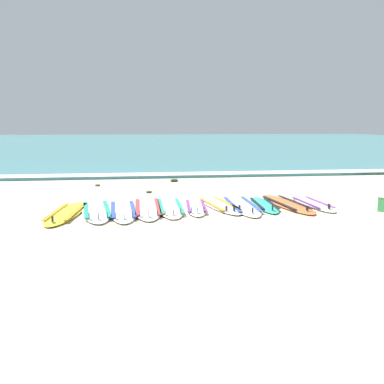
% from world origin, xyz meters
% --- Properties ---
extents(ground_plane, '(80.00, 80.00, 0.00)m').
position_xyz_m(ground_plane, '(0.00, 0.00, 0.00)').
color(ground_plane, beige).
extents(sea, '(80.00, 60.00, 0.10)m').
position_xyz_m(sea, '(0.00, 35.26, 0.05)').
color(sea, teal).
rests_on(sea, ground).
extents(wave_foam_strip, '(80.00, 0.93, 0.11)m').
position_xyz_m(wave_foam_strip, '(0.00, 5.72, 0.06)').
color(wave_foam_strip, white).
rests_on(wave_foam_strip, ground).
extents(surfboard_0, '(0.80, 2.41, 0.18)m').
position_xyz_m(surfboard_0, '(-3.13, -0.15, 0.04)').
color(surfboard_0, yellow).
rests_on(surfboard_0, ground).
extents(surfboard_1, '(0.99, 2.56, 0.18)m').
position_xyz_m(surfboard_1, '(-2.52, 0.01, 0.04)').
color(surfboard_1, white).
rests_on(surfboard_1, ground).
extents(surfboard_2, '(0.77, 2.44, 0.18)m').
position_xyz_m(surfboard_2, '(-1.95, -0.06, 0.04)').
color(surfboard_2, white).
rests_on(surfboard_2, ground).
extents(surfboard_3, '(0.66, 2.54, 0.18)m').
position_xyz_m(surfboard_3, '(-1.40, 0.14, 0.04)').
color(surfboard_3, white).
rests_on(surfboard_3, ground).
extents(surfboard_4, '(0.59, 2.35, 0.18)m').
position_xyz_m(surfboard_4, '(-0.90, 0.15, 0.04)').
color(surfboard_4, white).
rests_on(surfboard_4, ground).
extents(surfboard_5, '(0.63, 1.95, 0.18)m').
position_xyz_m(surfboard_5, '(-0.31, 0.10, 0.04)').
color(surfboard_5, white).
rests_on(surfboard_5, ground).
extents(surfboard_6, '(0.97, 2.29, 0.18)m').
position_xyz_m(surfboard_6, '(0.25, 0.27, 0.04)').
color(surfboard_6, silver).
rests_on(surfboard_6, ground).
extents(surfboard_7, '(0.65, 2.49, 0.18)m').
position_xyz_m(surfboard_7, '(0.77, 0.17, 0.04)').
color(surfboard_7, white).
rests_on(surfboard_7, ground).
extents(surfboard_8, '(0.60, 1.95, 0.18)m').
position_xyz_m(surfboard_8, '(1.31, 0.17, 0.04)').
color(surfboard_8, '#2DB793').
rests_on(surfboard_8, ground).
extents(surfboard_9, '(0.88, 2.46, 0.18)m').
position_xyz_m(surfboard_9, '(1.88, 0.21, 0.04)').
color(surfboard_9, orange).
rests_on(surfboard_9, ground).
extents(surfboard_10, '(0.60, 1.98, 0.18)m').
position_xyz_m(surfboard_10, '(2.49, 0.14, 0.04)').
color(surfboard_10, white).
rests_on(surfboard_10, ground).
extents(seaweed_clump_near_shoreline, '(0.18, 0.14, 0.06)m').
position_xyz_m(seaweed_clump_near_shoreline, '(-1.34, 2.33, 0.03)').
color(seaweed_clump_near_shoreline, '#384723').
rests_on(seaweed_clump_near_shoreline, ground).
extents(seaweed_clump_mid_sand, '(0.17, 0.14, 0.06)m').
position_xyz_m(seaweed_clump_mid_sand, '(-2.91, 3.77, 0.03)').
color(seaweed_clump_mid_sand, '#4C4228').
rests_on(seaweed_clump_mid_sand, ground).
extents(seaweed_clump_by_the_boards, '(0.27, 0.22, 0.09)m').
position_xyz_m(seaweed_clump_by_the_boards, '(-0.46, 4.42, 0.05)').
color(seaweed_clump_by_the_boards, '#2D381E').
rests_on(seaweed_clump_by_the_boards, ground).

